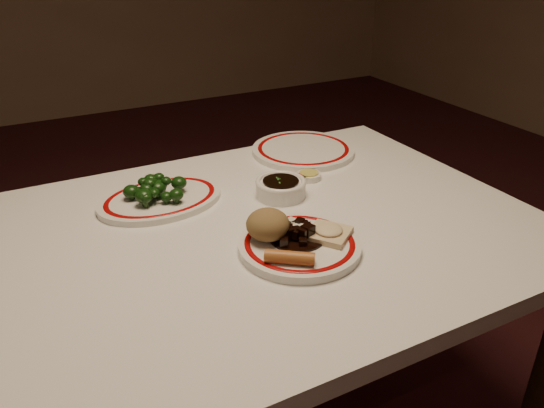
{
  "coord_description": "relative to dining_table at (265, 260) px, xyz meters",
  "views": [
    {
      "loc": [
        -0.46,
        -0.91,
        1.32
      ],
      "look_at": [
        0.02,
        -0.0,
        0.8
      ],
      "focal_mm": 35.0,
      "sensor_mm": 36.0,
      "label": 1
    }
  ],
  "objects": [
    {
      "name": "fried_wonton",
      "position": [
        0.08,
        -0.13,
        0.12
      ],
      "size": [
        0.11,
        0.11,
        0.02
      ],
      "color": "beige",
      "rests_on": "main_plate"
    },
    {
      "name": "mustard_dish",
      "position": [
        0.21,
        0.17,
        0.1
      ],
      "size": [
        0.06,
        0.06,
        0.02
      ],
      "color": "white",
      "rests_on": "dining_table"
    },
    {
      "name": "main_plate",
      "position": [
        0.02,
        -0.12,
        0.1
      ],
      "size": [
        0.32,
        0.32,
        0.02
      ],
      "color": "white",
      "rests_on": "dining_table"
    },
    {
      "name": "soy_bowl",
      "position": [
        0.1,
        0.11,
        0.11
      ],
      "size": [
        0.12,
        0.12,
        0.04
      ],
      "color": "white",
      "rests_on": "dining_table"
    },
    {
      "name": "broccoli_pile",
      "position": [
        -0.18,
        0.22,
        0.13
      ],
      "size": [
        0.15,
        0.13,
        0.05
      ],
      "color": "#23471C",
      "rests_on": "broccoli_plate"
    },
    {
      "name": "rice_mound",
      "position": [
        -0.03,
        -0.08,
        0.14
      ],
      "size": [
        0.09,
        0.09,
        0.06
      ],
      "primitive_type": "ellipsoid",
      "color": "olive",
      "rests_on": "main_plate"
    },
    {
      "name": "stirfry_heap",
      "position": [
        0.02,
        -0.11,
        0.12
      ],
      "size": [
        0.12,
        0.12,
        0.03
      ],
      "color": "black",
      "rests_on": "main_plate"
    },
    {
      "name": "far_plate",
      "position": [
        0.29,
        0.33,
        0.1
      ],
      "size": [
        0.37,
        0.37,
        0.02
      ],
      "color": "white",
      "rests_on": "dining_table"
    },
    {
      "name": "dining_table",
      "position": [
        0.0,
        0.0,
        0.0
      ],
      "size": [
        1.2,
        0.9,
        0.75
      ],
      "color": "white",
      "rests_on": "ground"
    },
    {
      "name": "spring_roll",
      "position": [
        -0.04,
        -0.18,
        0.12
      ],
      "size": [
        0.09,
        0.08,
        0.03
      ],
      "primitive_type": "cylinder",
      "rotation": [
        1.57,
        0.0,
        0.94
      ],
      "color": "#B0652B",
      "rests_on": "main_plate"
    },
    {
      "name": "broccoli_plate",
      "position": [
        -0.17,
        0.21,
        0.1
      ],
      "size": [
        0.32,
        0.28,
        0.02
      ],
      "color": "white",
      "rests_on": "dining_table"
    },
    {
      "name": "sweet_sour_dish",
      "position": [
        0.17,
        0.16,
        0.1
      ],
      "size": [
        0.06,
        0.06,
        0.02
      ],
      "color": "white",
      "rests_on": "dining_table"
    }
  ]
}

